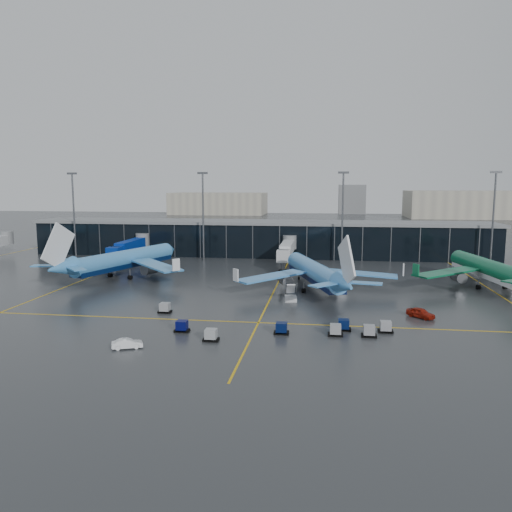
# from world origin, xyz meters

# --- Properties ---
(ground) EXTENTS (600.00, 600.00, 0.00)m
(ground) POSITION_xyz_m (0.00, 0.00, 0.00)
(ground) COLOR #282B2D
(ground) RESTS_ON ground
(terminal_pier) EXTENTS (142.00, 17.00, 10.70)m
(terminal_pier) POSITION_xyz_m (0.00, 62.00, 5.42)
(terminal_pier) COLOR black
(terminal_pier) RESTS_ON ground
(jet_bridges) EXTENTS (94.00, 27.50, 7.20)m
(jet_bridges) POSITION_xyz_m (-35.00, 42.99, 4.55)
(jet_bridges) COLOR #595B60
(jet_bridges) RESTS_ON ground
(flood_masts) EXTENTS (203.00, 0.50, 25.50)m
(flood_masts) POSITION_xyz_m (5.00, 50.00, 13.81)
(flood_masts) COLOR #595B60
(flood_masts) RESTS_ON ground
(distant_hangars) EXTENTS (260.00, 71.00, 22.00)m
(distant_hangars) POSITION_xyz_m (49.94, 270.08, 8.79)
(distant_hangars) COLOR #B2AD99
(distant_hangars) RESTS_ON ground
(taxi_lines) EXTENTS (220.00, 120.00, 0.02)m
(taxi_lines) POSITION_xyz_m (10.00, 10.61, 0.01)
(taxi_lines) COLOR gold
(taxi_lines) RESTS_ON ground
(airliner_arkefly) EXTENTS (50.54, 53.99, 13.57)m
(airliner_arkefly) POSITION_xyz_m (-26.71, 20.32, 6.78)
(airliner_arkefly) COLOR #3E89CD
(airliner_arkefly) RESTS_ON ground
(airliner_klm_near) EXTENTS (47.15, 50.34, 12.63)m
(airliner_klm_near) POSITION_xyz_m (18.19, 11.25, 6.32)
(airliner_klm_near) COLOR #438FDB
(airliner_klm_near) RESTS_ON ground
(airliner_aer_lingus) EXTENTS (42.41, 46.63, 12.76)m
(airliner_aer_lingus) POSITION_xyz_m (55.03, 19.47, 6.38)
(airliner_aer_lingus) COLOR #0B633D
(airliner_aer_lingus) RESTS_ON ground
(baggage_carts) EXTENTS (38.50, 15.72, 1.70)m
(baggage_carts) POSITION_xyz_m (14.13, -19.27, 0.76)
(baggage_carts) COLOR black
(baggage_carts) RESTS_ON ground
(mobile_airstair) EXTENTS (2.53, 3.42, 3.45)m
(mobile_airstair) POSITION_xyz_m (14.04, 1.05, 0.77)
(mobile_airstair) COLOR silver
(mobile_airstair) RESTS_ON ground
(service_van_red) EXTENTS (4.76, 4.77, 1.64)m
(service_van_red) POSITION_xyz_m (36.20, -8.35, 0.82)
(service_van_red) COLOR maroon
(service_van_red) RESTS_ON ground
(service_van_white) EXTENTS (4.32, 2.91, 1.35)m
(service_van_white) POSITION_xyz_m (-5.79, -30.03, 0.67)
(service_van_white) COLOR white
(service_van_white) RESTS_ON ground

